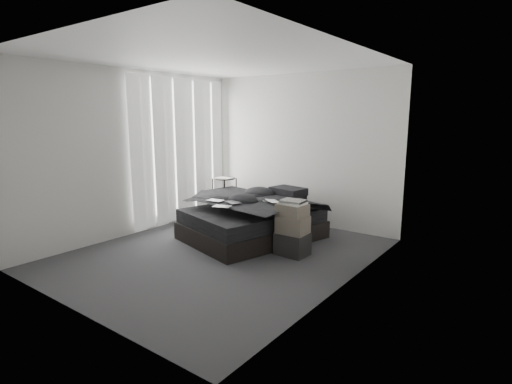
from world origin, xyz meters
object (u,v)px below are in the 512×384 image
Objects in this scene: side_stand at (225,198)px; box_lower at (292,244)px; laptop at (269,197)px; bed at (252,230)px.

side_stand reaches higher than box_lower.
laptop is 1.74m from side_stand.
box_lower is at bearing 10.50° from laptop.
side_stand is at bearing 154.67° from box_lower.
bed is 4.62× the size of box_lower.
bed is at bearing -154.50° from laptop.
laptop is 0.74× the size of box_lower.
laptop is 0.42× the size of side_stand.
bed is at bearing 162.78° from box_lower.
laptop reaches higher than box_lower.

